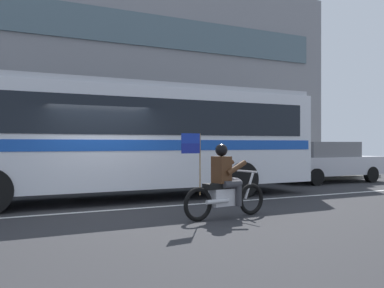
{
  "coord_description": "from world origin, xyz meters",
  "views": [
    {
      "loc": [
        -2.94,
        -10.59,
        1.57
      ],
      "look_at": [
        1.98,
        -1.1,
        1.56
      ],
      "focal_mm": 40.83,
      "sensor_mm": 36.0,
      "label": 1
    }
  ],
  "objects": [
    {
      "name": "ground_plane",
      "position": [
        0.0,
        0.0,
        0.0
      ],
      "size": [
        60.0,
        60.0,
        0.0
      ],
      "primitive_type": "plane",
      "color": "#2B2B2D"
    },
    {
      "name": "lane_center_stripe",
      "position": [
        0.0,
        -0.6,
        0.0
      ],
      "size": [
        26.6,
        0.14,
        0.01
      ],
      "primitive_type": "cube",
      "color": "silver",
      "rests_on": "ground_plane"
    },
    {
      "name": "office_building_facade",
      "position": [
        0.0,
        7.39,
        4.63
      ],
      "size": [
        28.0,
        0.89,
        9.24
      ],
      "color": "gray",
      "rests_on": "ground_plane"
    },
    {
      "name": "motorcycle_with_rider",
      "position": [
        1.91,
        -2.75,
        0.67
      ],
      "size": [
        2.18,
        0.68,
        1.78
      ],
      "color": "black",
      "rests_on": "ground_plane"
    },
    {
      "name": "fire_hydrant",
      "position": [
        1.68,
        4.06,
        0.52
      ],
      "size": [
        0.22,
        0.3,
        0.75
      ],
      "color": "red",
      "rests_on": "sidewalk_curb"
    },
    {
      "name": "parked_sedan_curbside",
      "position": [
        10.1,
        2.58,
        0.85
      ],
      "size": [
        4.82,
        1.93,
        1.64
      ],
      "color": "silver",
      "rests_on": "ground_plane"
    },
    {
      "name": "transit_bus",
      "position": [
        1.04,
        1.19,
        1.88
      ],
      "size": [
        11.43,
        2.64,
        3.22
      ],
      "color": "silver",
      "rests_on": "ground_plane"
    },
    {
      "name": "sidewalk_curb",
      "position": [
        0.0,
        5.1,
        0.07
      ],
      "size": [
        28.0,
        3.8,
        0.15
      ],
      "primitive_type": "cube",
      "color": "gray",
      "rests_on": "ground_plane"
    }
  ]
}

